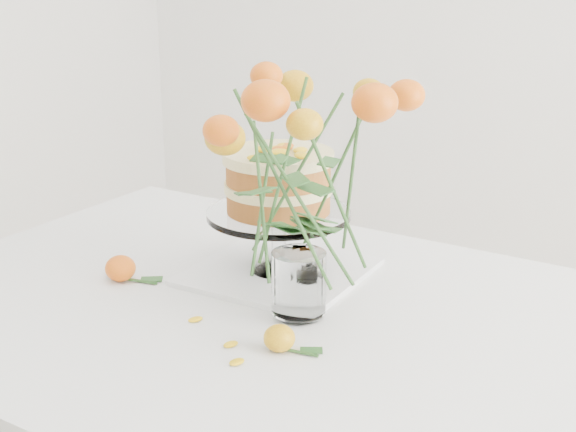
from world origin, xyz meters
name	(u,v)px	position (x,y,z in m)	size (l,w,h in m)	color
table	(290,359)	(0.00, 0.00, 0.67)	(1.43, 0.93, 0.76)	tan
napkin	(279,272)	(-0.11, 0.14, 0.76)	(0.30, 0.30, 0.01)	white
cake_stand	(278,188)	(-0.11, 0.14, 0.92)	(0.26, 0.26, 0.24)	white
rose_vase	(299,162)	(0.01, 0.00, 1.02)	(0.32, 0.32, 0.45)	white
loose_rose_near	(280,338)	(0.05, -0.11, 0.78)	(0.09, 0.05, 0.04)	gold
loose_rose_far	(121,268)	(-0.34, -0.04, 0.78)	(0.10, 0.06, 0.05)	#DB620A
stray_petal_a	(195,320)	(-0.12, -0.10, 0.76)	(0.03, 0.02, 0.00)	yellow
stray_petal_b	(231,345)	(-0.02, -0.14, 0.76)	(0.03, 0.02, 0.00)	yellow
stray_petal_c	(237,362)	(0.02, -0.18, 0.76)	(0.03, 0.02, 0.00)	yellow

